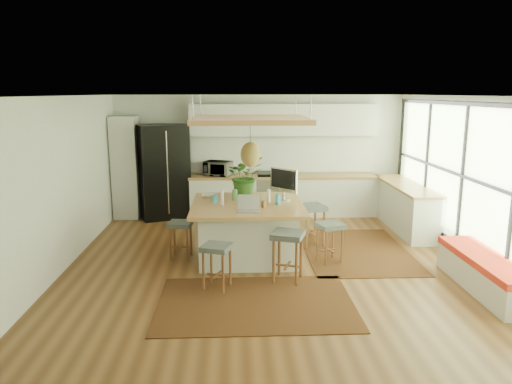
{
  "coord_description": "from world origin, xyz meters",
  "views": [
    {
      "loc": [
        -0.56,
        -7.48,
        2.75
      ],
      "look_at": [
        -0.2,
        0.5,
        1.1
      ],
      "focal_mm": 33.88,
      "sensor_mm": 36.0,
      "label": 1
    }
  ],
  "objects_px": {
    "stool_left_side": "(181,238)",
    "microwave": "(218,167)",
    "stool_near_left": "(217,265)",
    "stool_near_right": "(288,258)",
    "stool_right_front": "(329,241)",
    "island": "(248,230)",
    "monitor": "(284,185)",
    "laptop": "(248,204)",
    "fridge": "(164,176)",
    "stool_right_back": "(311,227)",
    "island_plant": "(245,180)"
  },
  "relations": [
    {
      "from": "stool_left_side",
      "to": "microwave",
      "type": "height_order",
      "value": "microwave"
    },
    {
      "from": "stool_near_left",
      "to": "stool_near_right",
      "type": "height_order",
      "value": "stool_near_right"
    },
    {
      "from": "stool_near_right",
      "to": "stool_right_front",
      "type": "relative_size",
      "value": 1.13
    },
    {
      "from": "stool_left_side",
      "to": "microwave",
      "type": "xyz_separation_m",
      "value": [
        0.55,
        2.84,
        0.77
      ]
    },
    {
      "from": "island",
      "to": "monitor",
      "type": "relative_size",
      "value": 3.1
    },
    {
      "from": "laptop",
      "to": "monitor",
      "type": "relative_size",
      "value": 0.63
    },
    {
      "from": "island",
      "to": "stool_near_right",
      "type": "height_order",
      "value": "island"
    },
    {
      "from": "stool_near_right",
      "to": "microwave",
      "type": "distance_m",
      "value": 4.14
    },
    {
      "from": "fridge",
      "to": "stool_right_back",
      "type": "bearing_deg",
      "value": -56.75
    },
    {
      "from": "island",
      "to": "island_plant",
      "type": "relative_size",
      "value": 2.54
    },
    {
      "from": "microwave",
      "to": "island",
      "type": "bearing_deg",
      "value": -56.58
    },
    {
      "from": "stool_near_left",
      "to": "monitor",
      "type": "height_order",
      "value": "monitor"
    },
    {
      "from": "fridge",
      "to": "stool_near_right",
      "type": "height_order",
      "value": "fridge"
    },
    {
      "from": "microwave",
      "to": "stool_near_left",
      "type": "bearing_deg",
      "value": -66.75
    },
    {
      "from": "laptop",
      "to": "stool_right_back",
      "type": "bearing_deg",
      "value": 47.38
    },
    {
      "from": "fridge",
      "to": "island",
      "type": "distance_m",
      "value": 3.33
    },
    {
      "from": "fridge",
      "to": "microwave",
      "type": "bearing_deg",
      "value": -17.88
    },
    {
      "from": "fridge",
      "to": "stool_right_back",
      "type": "xyz_separation_m",
      "value": [
        2.95,
        -2.23,
        -0.57
      ]
    },
    {
      "from": "monitor",
      "to": "laptop",
      "type": "bearing_deg",
      "value": -80.67
    },
    {
      "from": "island",
      "to": "stool_left_side",
      "type": "distance_m",
      "value": 1.13
    },
    {
      "from": "fridge",
      "to": "stool_left_side",
      "type": "xyz_separation_m",
      "value": [
        0.66,
        -2.8,
        -0.57
      ]
    },
    {
      "from": "fridge",
      "to": "microwave",
      "type": "xyz_separation_m",
      "value": [
        1.21,
        0.04,
        0.2
      ]
    },
    {
      "from": "stool_near_right",
      "to": "island_plant",
      "type": "relative_size",
      "value": 1.03
    },
    {
      "from": "stool_near_left",
      "to": "stool_right_front",
      "type": "bearing_deg",
      "value": 29.3
    },
    {
      "from": "island",
      "to": "stool_near_right",
      "type": "xyz_separation_m",
      "value": [
        0.56,
        -1.1,
        -0.11
      ]
    },
    {
      "from": "fridge",
      "to": "stool_near_left",
      "type": "relative_size",
      "value": 3.19
    },
    {
      "from": "fridge",
      "to": "island_plant",
      "type": "distance_m",
      "value": 2.78
    },
    {
      "from": "stool_right_back",
      "to": "microwave",
      "type": "height_order",
      "value": "microwave"
    },
    {
      "from": "microwave",
      "to": "island_plant",
      "type": "height_order",
      "value": "island_plant"
    },
    {
      "from": "laptop",
      "to": "monitor",
      "type": "xyz_separation_m",
      "value": [
        0.63,
        0.83,
        0.14
      ]
    },
    {
      "from": "stool_left_side",
      "to": "island_plant",
      "type": "height_order",
      "value": "island_plant"
    },
    {
      "from": "stool_near_left",
      "to": "monitor",
      "type": "xyz_separation_m",
      "value": [
        1.11,
        1.61,
        0.83
      ]
    },
    {
      "from": "microwave",
      "to": "monitor",
      "type": "bearing_deg",
      "value": -42.75
    },
    {
      "from": "stool_right_front",
      "to": "monitor",
      "type": "relative_size",
      "value": 1.11
    },
    {
      "from": "island",
      "to": "stool_right_front",
      "type": "relative_size",
      "value": 2.8
    },
    {
      "from": "stool_near_left",
      "to": "stool_right_back",
      "type": "bearing_deg",
      "value": 49.0
    },
    {
      "from": "laptop",
      "to": "monitor",
      "type": "bearing_deg",
      "value": 56.65
    },
    {
      "from": "stool_near_right",
      "to": "stool_right_back",
      "type": "relative_size",
      "value": 0.98
    },
    {
      "from": "island_plant",
      "to": "stool_left_side",
      "type": "bearing_deg",
      "value": -148.92
    },
    {
      "from": "stool_near_left",
      "to": "fridge",
      "type": "bearing_deg",
      "value": 107.64
    },
    {
      "from": "stool_left_side",
      "to": "monitor",
      "type": "distance_m",
      "value": 1.97
    },
    {
      "from": "stool_near_right",
      "to": "monitor",
      "type": "height_order",
      "value": "monitor"
    },
    {
      "from": "island",
      "to": "stool_right_back",
      "type": "distance_m",
      "value": 1.29
    },
    {
      "from": "fridge",
      "to": "laptop",
      "type": "height_order",
      "value": "fridge"
    },
    {
      "from": "fridge",
      "to": "stool_near_left",
      "type": "bearing_deg",
      "value": -92.0
    },
    {
      "from": "island",
      "to": "laptop",
      "type": "bearing_deg",
      "value": -89.99
    },
    {
      "from": "island",
      "to": "fridge",
      "type": "bearing_deg",
      "value": 122.76
    },
    {
      "from": "stool_right_back",
      "to": "stool_left_side",
      "type": "distance_m",
      "value": 2.36
    },
    {
      "from": "stool_right_front",
      "to": "microwave",
      "type": "height_order",
      "value": "microwave"
    },
    {
      "from": "island_plant",
      "to": "island",
      "type": "bearing_deg",
      "value": -87.96
    }
  ]
}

